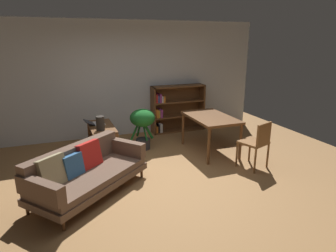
% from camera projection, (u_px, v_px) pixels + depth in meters
% --- Properties ---
extents(ground_plane, '(8.16, 8.16, 0.00)m').
position_uv_depth(ground_plane, '(162.00, 180.00, 4.93)').
color(ground_plane, '#9E7042').
extents(back_wall_panel, '(6.80, 0.10, 2.70)m').
position_uv_depth(back_wall_panel, '(124.00, 79.00, 6.97)').
color(back_wall_panel, silver).
rests_on(back_wall_panel, ground_plane).
extents(fabric_couch, '(1.94, 1.81, 0.75)m').
position_uv_depth(fabric_couch, '(85.00, 171.00, 4.41)').
color(fabric_couch, '#56351E').
rests_on(fabric_couch, ground_plane).
extents(media_console, '(0.47, 1.05, 0.61)m').
position_uv_depth(media_console, '(103.00, 141.00, 5.94)').
color(media_console, brown).
rests_on(media_console, ground_plane).
extents(open_laptop, '(0.42, 0.34, 0.10)m').
position_uv_depth(open_laptop, '(95.00, 123.00, 5.96)').
color(open_laptop, silver).
rests_on(open_laptop, media_console).
extents(desk_speaker, '(0.16, 0.16, 0.27)m').
position_uv_depth(desk_speaker, '(100.00, 123.00, 5.53)').
color(desk_speaker, '#2D2823').
rests_on(desk_speaker, media_console).
extents(potted_floor_plant, '(0.54, 0.54, 0.87)m').
position_uv_depth(potted_floor_plant, '(143.00, 122.00, 6.16)').
color(potted_floor_plant, '#333338').
rests_on(potted_floor_plant, ground_plane).
extents(dining_table, '(0.79, 1.30, 0.76)m').
position_uv_depth(dining_table, '(210.00, 120.00, 6.00)').
color(dining_table, brown).
rests_on(dining_table, ground_plane).
extents(dining_chair_near, '(0.55, 0.55, 0.88)m').
position_uv_depth(dining_chair_near, '(257.00, 141.00, 5.23)').
color(dining_chair_near, brown).
rests_on(dining_chair_near, ground_plane).
extents(bookshelf, '(1.36, 0.34, 1.17)m').
position_uv_depth(bookshelf, '(175.00, 108.00, 7.44)').
color(bookshelf, brown).
rests_on(bookshelf, ground_plane).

